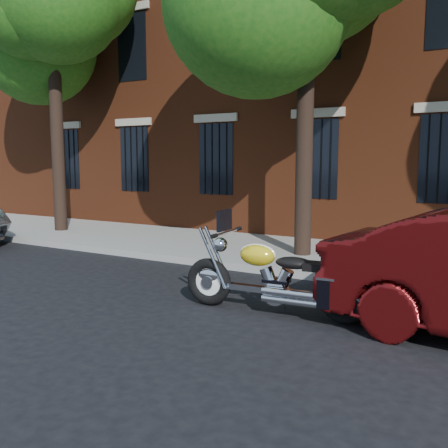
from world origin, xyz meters
The scene contains 6 objects.
ground centered at (0.00, 0.00, 0.00)m, with size 120.00×120.00×0.00m, color black.
curb centered at (0.00, 1.38, 0.07)m, with size 40.00×0.16×0.15m, color gray.
sidewalk centered at (0.00, 3.26, 0.07)m, with size 40.00×3.60×0.15m, color gray.
building centered at (0.00, 10.06, 6.00)m, with size 26.00×10.08×12.00m.
tree_left centered at (-7.08, 2.96, 6.18)m, with size 4.12×3.92×8.54m.
motorcycle centered at (1.69, -0.86, 0.49)m, with size 2.90×0.94×1.45m.
Camera 1 is at (4.42, -7.14, 2.18)m, focal length 40.00 mm.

